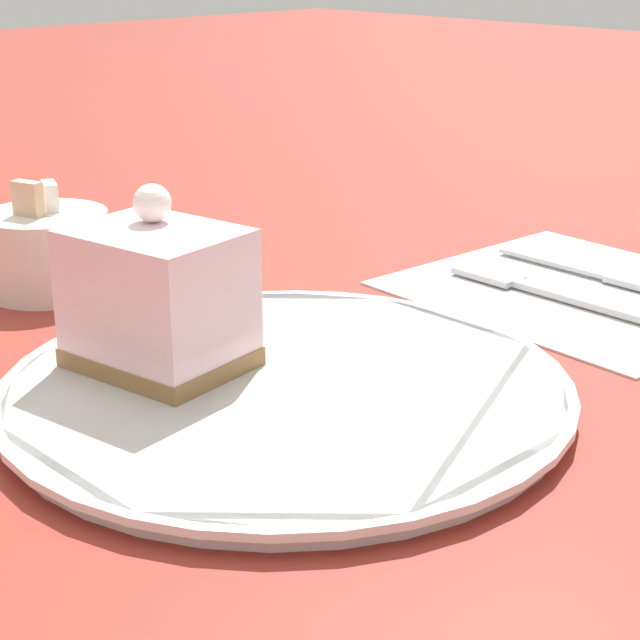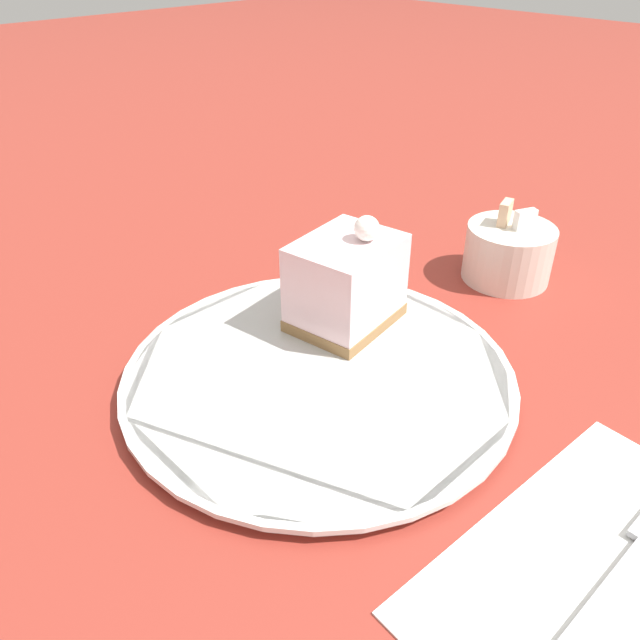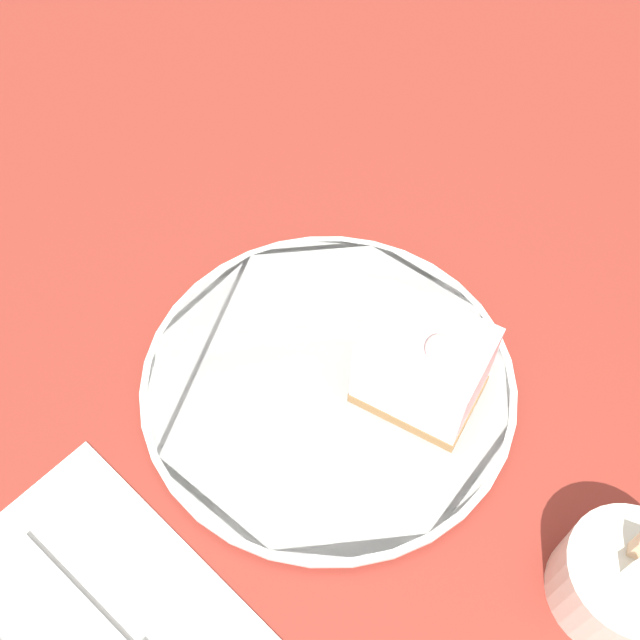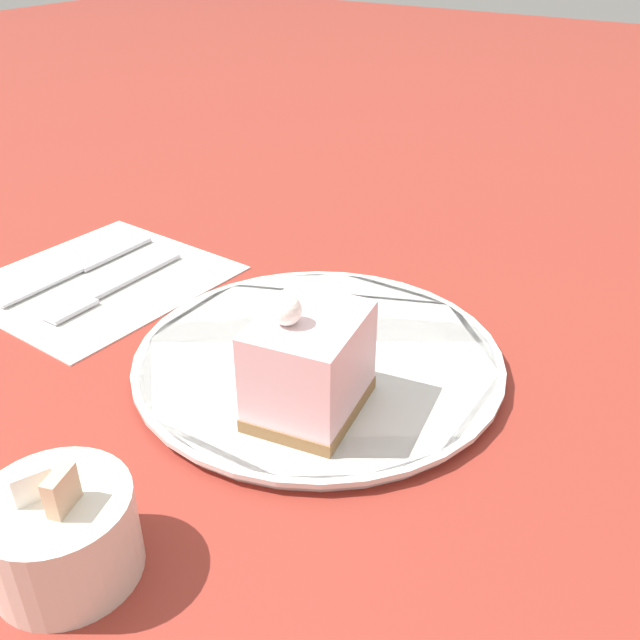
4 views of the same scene
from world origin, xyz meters
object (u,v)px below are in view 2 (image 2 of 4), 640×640
at_px(plate, 319,375).
at_px(cake_slice, 346,282).
at_px(sugar_bowl, 508,252).
at_px(fork, 632,564).

bearing_deg(plate, cake_slice, 117.64).
xyz_separation_m(plate, sugar_bowl, (0.01, 0.24, 0.02)).
relative_size(cake_slice, fork, 0.59).
bearing_deg(fork, plate, -176.37).
bearing_deg(sugar_bowl, fork, -46.06).
height_order(plate, cake_slice, cake_slice).
xyz_separation_m(cake_slice, sugar_bowl, (0.04, 0.18, -0.02)).
distance_m(plate, sugar_bowl, 0.24).
xyz_separation_m(plate, fork, (0.23, 0.01, -0.00)).
bearing_deg(cake_slice, sugar_bowl, 68.29).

